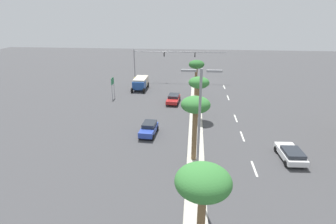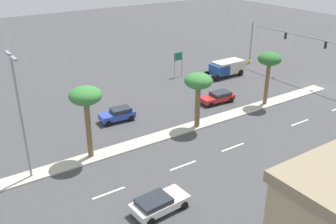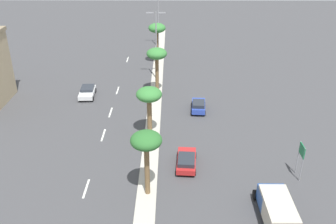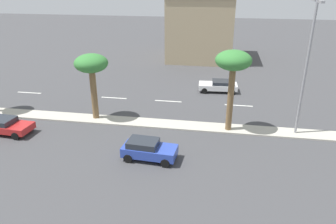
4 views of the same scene
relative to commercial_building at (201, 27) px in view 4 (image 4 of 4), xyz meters
name	(u,v)px [view 4 (image 4 of 4)]	position (x,y,z in m)	size (l,w,h in m)	color
ground_plane	(156,124)	(25.58, -1.97, -4.89)	(160.00, 160.00, 0.00)	#424244
median_curb	(244,130)	(25.58, 5.71, -4.83)	(1.80, 69.11, 0.12)	#B7B2A3
lane_stripe_left	(29,93)	(19.85, -17.64, -4.88)	(0.20, 2.80, 0.01)	silver
lane_stripe_center	(114,98)	(19.85, -7.74, -4.88)	(0.20, 2.80, 0.01)	silver
lane_stripe_mid	(168,101)	(19.85, -1.81, -4.88)	(0.20, 2.80, 0.01)	silver
lane_stripe_front	(239,105)	(19.85, 5.43, -4.88)	(0.20, 2.80, 0.01)	silver
commercial_building	(201,27)	(0.00, 0.00, 0.00)	(10.54, 9.96, 9.75)	tan
palm_tree_trailing	(91,66)	(25.34, -7.60, 0.05)	(2.91, 2.91, 5.88)	brown
palm_tree_near	(233,64)	(25.80, 4.34, 0.87)	(2.86, 2.86, 6.73)	brown
street_lamp_leading	(307,60)	(25.54, 9.83, 1.35)	(2.90, 0.24, 10.52)	gray
sedan_blue_front	(148,149)	(31.43, -1.30, -4.12)	(2.07, 3.93, 1.44)	#2D47AD
sedan_red_outboard	(4,125)	(29.38, -13.97, -4.18)	(2.24, 4.42, 1.29)	red
sedan_white_far	(219,85)	(15.83, 3.32, -4.18)	(2.31, 4.38, 1.27)	silver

